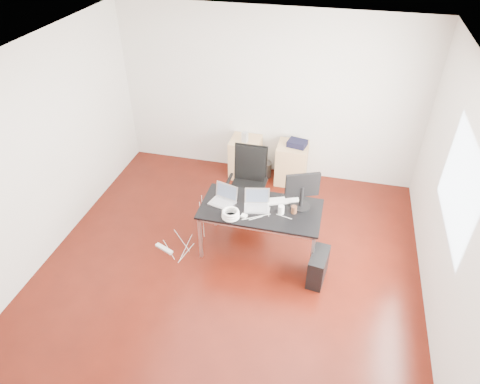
% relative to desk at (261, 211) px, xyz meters
% --- Properties ---
extents(room_shell, '(5.00, 5.00, 5.00)m').
position_rel_desk_xyz_m(room_shell, '(-0.28, -0.42, 0.73)').
color(room_shell, '#3B0D06').
rests_on(room_shell, ground).
extents(desk, '(1.60, 0.80, 0.73)m').
position_rel_desk_xyz_m(desk, '(0.00, 0.00, 0.00)').
color(desk, black).
rests_on(desk, ground).
extents(office_chair, '(0.48, 0.50, 1.08)m').
position_rel_desk_xyz_m(office_chair, '(-0.35, 0.80, -0.07)').
color(office_chair, black).
rests_on(office_chair, ground).
extents(filing_cabinet_left, '(0.50, 0.50, 0.70)m').
position_rel_desk_xyz_m(filing_cabinet_left, '(-0.63, 1.81, -0.33)').
color(filing_cabinet_left, tan).
rests_on(filing_cabinet_left, ground).
extents(filing_cabinet_right, '(0.50, 0.50, 0.70)m').
position_rel_desk_xyz_m(filing_cabinet_right, '(0.17, 1.81, -0.33)').
color(filing_cabinet_right, tan).
rests_on(filing_cabinet_right, ground).
extents(pc_tower, '(0.26, 0.47, 0.44)m').
position_rel_desk_xyz_m(pc_tower, '(0.85, -0.38, -0.46)').
color(pc_tower, black).
rests_on(pc_tower, ground).
extents(wastebasket, '(0.29, 0.29, 0.28)m').
position_rel_desk_xyz_m(wastebasket, '(-0.29, 1.83, -0.54)').
color(wastebasket, black).
rests_on(wastebasket, ground).
extents(power_strip, '(0.30, 0.17, 0.04)m').
position_rel_desk_xyz_m(power_strip, '(-1.31, -0.35, -0.66)').
color(power_strip, white).
rests_on(power_strip, ground).
extents(laptop_left, '(0.39, 0.33, 0.23)m').
position_rel_desk_xyz_m(laptop_left, '(-0.51, 0.01, 0.11)').
color(laptop_left, silver).
rests_on(laptop_left, desk).
extents(laptop_right, '(0.38, 0.32, 0.23)m').
position_rel_desk_xyz_m(laptop_right, '(-0.06, 0.02, 0.11)').
color(laptop_right, silver).
rests_on(laptop_right, desk).
extents(monitor, '(0.43, 0.26, 0.51)m').
position_rel_desk_xyz_m(monitor, '(0.50, 0.17, 0.34)').
color(monitor, black).
rests_on(monitor, desk).
extents(keyboard, '(0.46, 0.29, 0.02)m').
position_rel_desk_xyz_m(keyboard, '(0.26, 0.22, 0.06)').
color(keyboard, white).
rests_on(keyboard, desk).
extents(cup_white, '(0.10, 0.10, 0.12)m').
position_rel_desk_xyz_m(cup_white, '(0.28, -0.04, 0.11)').
color(cup_white, white).
rests_on(cup_white, desk).
extents(cup_brown, '(0.09, 0.09, 0.10)m').
position_rel_desk_xyz_m(cup_brown, '(0.44, 0.01, 0.10)').
color(cup_brown, '#512E1B').
rests_on(cup_brown, desk).
extents(cable_coil, '(0.24, 0.24, 0.11)m').
position_rel_desk_xyz_m(cable_coil, '(-0.34, -0.28, 0.11)').
color(cable_coil, white).
rests_on(cable_coil, desk).
extents(power_adapter, '(0.09, 0.09, 0.03)m').
position_rel_desk_xyz_m(power_adapter, '(-0.18, -0.23, 0.07)').
color(power_adapter, white).
rests_on(power_adapter, desk).
extents(speaker, '(0.10, 0.10, 0.18)m').
position_rel_desk_xyz_m(speaker, '(-0.63, 1.73, 0.11)').
color(speaker, '#9E9E9E').
rests_on(speaker, filing_cabinet_left).
extents(navy_garment, '(0.34, 0.30, 0.09)m').
position_rel_desk_xyz_m(navy_garment, '(0.24, 1.81, 0.07)').
color(navy_garment, black).
rests_on(navy_garment, filing_cabinet_right).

